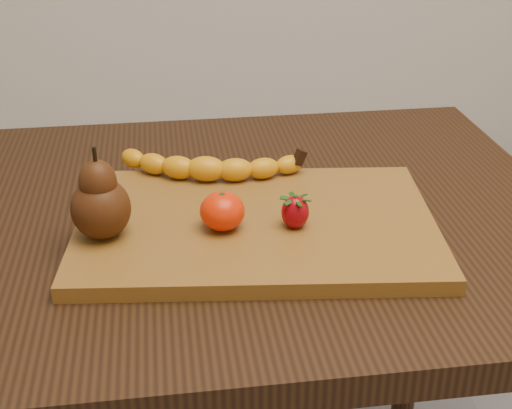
{
  "coord_description": "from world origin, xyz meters",
  "views": [
    {
      "loc": [
        -0.04,
        -0.85,
        1.21
      ],
      "look_at": [
        0.07,
        -0.07,
        0.8
      ],
      "focal_mm": 50.0,
      "sensor_mm": 36.0,
      "label": 1
    }
  ],
  "objects": [
    {
      "name": "banana",
      "position": [
        0.01,
        0.05,
        0.8
      ],
      "size": [
        0.24,
        0.11,
        0.04
      ],
      "primitive_type": null,
      "rotation": [
        0.0,
        0.0,
        -0.24
      ],
      "color": "orange",
      "rests_on": "cutting_board"
    },
    {
      "name": "pear",
      "position": [
        -0.12,
        -0.08,
        0.84
      ],
      "size": [
        0.09,
        0.09,
        0.11
      ],
      "primitive_type": null,
      "rotation": [
        0.0,
        0.0,
        -0.27
      ],
      "color": "#421F0A",
      "rests_on": "cutting_board"
    },
    {
      "name": "strawberry",
      "position": [
        0.11,
        -0.09,
        0.8
      ],
      "size": [
        0.05,
        0.05,
        0.04
      ],
      "primitive_type": null,
      "rotation": [
        0.0,
        0.0,
        -0.4
      ],
      "color": "#97040C",
      "rests_on": "cutting_board"
    },
    {
      "name": "cutting_board",
      "position": [
        0.07,
        -0.07,
        0.77
      ],
      "size": [
        0.48,
        0.35,
        0.02
      ],
      "primitive_type": "cube",
      "rotation": [
        0.0,
        0.0,
        -0.11
      ],
      "color": "brown",
      "rests_on": "table"
    },
    {
      "name": "mandarin",
      "position": [
        0.02,
        -0.08,
        0.8
      ],
      "size": [
        0.07,
        0.07,
        0.05
      ],
      "primitive_type": "ellipsoid",
      "rotation": [
        0.0,
        0.0,
        -0.39
      ],
      "color": "red",
      "rests_on": "cutting_board"
    },
    {
      "name": "table",
      "position": [
        0.0,
        0.0,
        0.66
      ],
      "size": [
        1.0,
        0.7,
        0.76
      ],
      "color": "black",
      "rests_on": "ground"
    }
  ]
}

